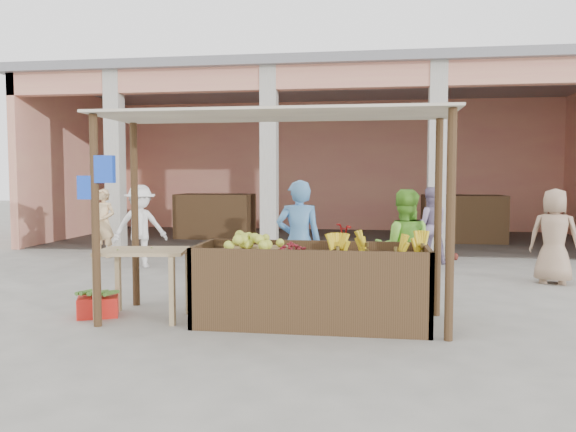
% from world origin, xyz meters
% --- Properties ---
extents(ground, '(60.00, 60.00, 0.00)m').
position_xyz_m(ground, '(0.00, 0.00, 0.00)').
color(ground, slate).
rests_on(ground, ground).
extents(market_building, '(14.40, 6.40, 4.20)m').
position_xyz_m(market_building, '(0.05, 8.93, 2.70)').
color(market_building, '#E59D78').
rests_on(market_building, ground).
extents(fruit_stall, '(2.60, 0.95, 0.80)m').
position_xyz_m(fruit_stall, '(0.50, 0.00, 0.40)').
color(fruit_stall, '#46301C').
rests_on(fruit_stall, ground).
extents(stall_awning, '(4.09, 1.35, 2.39)m').
position_xyz_m(stall_awning, '(-0.01, 0.06, 1.98)').
color(stall_awning, '#46301C').
rests_on(stall_awning, ground).
extents(banana_heap, '(1.06, 0.58, 0.19)m').
position_xyz_m(banana_heap, '(1.24, -0.02, 0.90)').
color(banana_heap, gold).
rests_on(banana_heap, fruit_stall).
extents(melon_tray, '(0.71, 0.62, 0.19)m').
position_xyz_m(melon_tray, '(-0.14, -0.03, 0.89)').
color(melon_tray, '#97784E').
rests_on(melon_tray, fruit_stall).
extents(berry_heap, '(0.47, 0.39, 0.15)m').
position_xyz_m(berry_heap, '(0.27, -0.04, 0.88)').
color(berry_heap, maroon).
rests_on(berry_heap, fruit_stall).
extents(side_table, '(1.10, 0.82, 0.81)m').
position_xyz_m(side_table, '(-1.49, -0.02, 0.68)').
color(side_table, tan).
rests_on(side_table, ground).
extents(papaya_pile, '(0.75, 0.43, 0.21)m').
position_xyz_m(papaya_pile, '(-1.49, -0.02, 0.92)').
color(papaya_pile, '#3E7F29').
rests_on(papaya_pile, side_table).
extents(red_crate, '(0.55, 0.48, 0.24)m').
position_xyz_m(red_crate, '(-2.06, -0.04, 0.12)').
color(red_crate, red).
rests_on(red_crate, ground).
extents(plantain_bundle, '(0.38, 0.27, 0.08)m').
position_xyz_m(plantain_bundle, '(-2.06, -0.04, 0.28)').
color(plantain_bundle, '#4A812E').
rests_on(plantain_bundle, red_crate).
extents(produce_sacks, '(0.72, 0.45, 0.55)m').
position_xyz_m(produce_sacks, '(2.70, 5.23, 0.27)').
color(produce_sacks, maroon).
rests_on(produce_sacks, ground).
extents(vendor_blue, '(0.71, 0.56, 1.73)m').
position_xyz_m(vendor_blue, '(0.22, 1.04, 0.87)').
color(vendor_blue, '#528FCE').
rests_on(vendor_blue, ground).
extents(vendor_green, '(0.77, 0.45, 1.59)m').
position_xyz_m(vendor_green, '(1.57, 0.89, 0.80)').
color(vendor_green, '#7AD23B').
rests_on(vendor_green, ground).
extents(motorcycle, '(1.29, 1.91, 0.95)m').
position_xyz_m(motorcycle, '(0.31, 2.54, 0.47)').
color(motorcycle, maroon).
rests_on(motorcycle, ground).
extents(shopper_a, '(1.16, 1.06, 1.64)m').
position_xyz_m(shopper_a, '(-3.00, 3.47, 0.82)').
color(shopper_a, white).
rests_on(shopper_a, ground).
extents(shopper_c, '(0.92, 0.75, 1.65)m').
position_xyz_m(shopper_c, '(3.99, 2.94, 0.82)').
color(shopper_c, '#9F7F65').
rests_on(shopper_c, ground).
extents(shopper_e, '(0.60, 0.49, 1.48)m').
position_xyz_m(shopper_e, '(-4.30, 4.64, 0.74)').
color(shopper_e, '#EBBF84').
rests_on(shopper_e, ground).
extents(shopper_f, '(0.82, 0.52, 1.61)m').
position_xyz_m(shopper_f, '(2.29, 4.78, 0.80)').
color(shopper_f, gray).
rests_on(shopper_f, ground).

